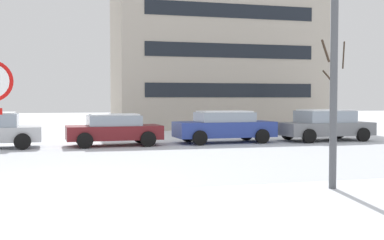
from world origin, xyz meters
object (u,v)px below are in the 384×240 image
parked_car_maroon (114,129)px  parked_car_gray (325,125)px  street_lamp (348,15)px  parked_car_blue (224,126)px

parked_car_maroon → parked_car_gray: 9.87m
street_lamp → parked_car_maroon: (-4.08, 11.01, -3.09)m
parked_car_maroon → parked_car_blue: 4.94m
parked_car_maroon → parked_car_gray: bearing=-0.1°
street_lamp → parked_car_maroon: 12.14m
parked_car_blue → parked_car_gray: parked_car_gray is taller
street_lamp → parked_car_blue: street_lamp is taller
parked_car_gray → parked_car_maroon: bearing=179.9°
street_lamp → parked_car_maroon: street_lamp is taller
street_lamp → parked_car_blue: (0.86, 11.14, -3.05)m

